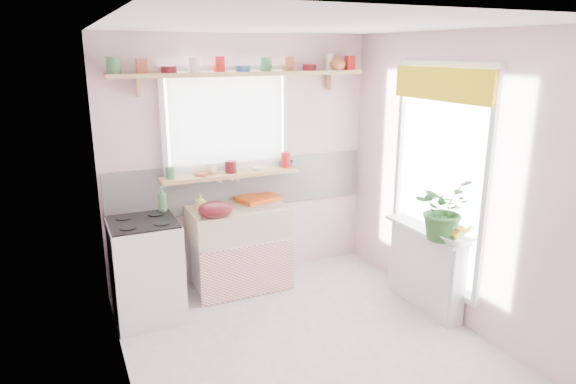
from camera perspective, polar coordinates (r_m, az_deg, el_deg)
name	(u,v)px	position (r m, az deg, el deg)	size (l,w,h in m)	color
room	(333,156)	(4.86, 5.03, 3.95)	(3.20, 3.20, 3.20)	silver
sink_unit	(239,247)	(5.19, -5.47, -6.12)	(0.95, 0.65, 1.11)	white
cooker	(146,270)	(4.76, -15.47, -8.33)	(0.58, 0.58, 0.93)	white
radiator_ledge	(425,266)	(4.98, 15.02, -7.99)	(0.22, 0.95, 0.78)	white
windowsill	(231,175)	(5.15, -6.35, 1.94)	(1.40, 0.22, 0.04)	tan
pine_shelf	(243,74)	(5.05, -4.99, 12.96)	(2.52, 0.24, 0.04)	tan
shelf_crockery	(243,66)	(5.05, -5.01, 13.81)	(2.47, 0.11, 0.12)	#3F7F4C
sill_crockery	(231,167)	(5.13, -6.38, 2.77)	(1.35, 0.11, 0.12)	#3F7F4C
dish_tray	(258,198)	(5.28, -3.32, -0.68)	(0.41, 0.31, 0.04)	#DD4F13
colander	(215,209)	(4.78, -8.10, -1.92)	(0.31, 0.31, 0.14)	#590F17
jade_plant	(443,209)	(4.52, 16.81, -1.81)	(0.49, 0.42, 0.54)	#275E25
fruit_bowl	(457,239)	(4.54, 18.25, -4.94)	(0.32, 0.32, 0.08)	white
herb_pot	(452,232)	(4.47, 17.79, -4.21)	(0.12, 0.08, 0.22)	#2C6327
soap_bottle_sink	(201,203)	(4.90, -9.67, -1.26)	(0.08, 0.09, 0.19)	#E5E767
sill_cup	(211,168)	(5.14, -8.55, 2.66)	(0.13, 0.13, 0.10)	white
sill_bowl	(285,163)	(5.41, -0.31, 3.20)	(0.17, 0.17, 0.05)	#3144A2
shelf_vase	(337,62)	(5.41, 5.51, 14.22)	(0.16, 0.16, 0.17)	#A75F33
cooker_bottle	(162,199)	(4.81, -13.80, -0.75)	(0.09, 0.09, 0.23)	#43874F
fruit	(458,231)	(4.52, 18.32, -4.17)	(0.20, 0.14, 0.10)	orange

